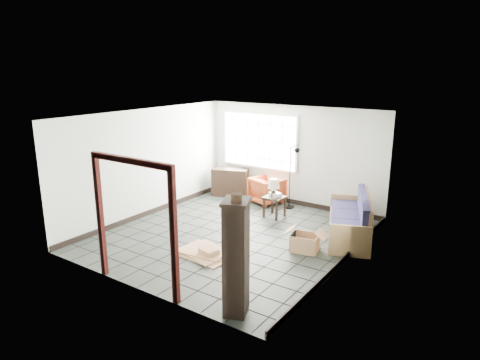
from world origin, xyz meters
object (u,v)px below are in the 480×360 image
Objects in this scene: armchair at (267,189)px; tall_shelf at (236,257)px; futon_sofa at (352,222)px; side_table at (275,200)px.

armchair is 0.44× the size of tall_shelf.
armchair is 5.36m from tall_shelf.
side_table is at bearing 152.76° from futon_sofa.
futon_sofa is at bearing -5.57° from side_table.
armchair is 1.53× the size of side_table.
side_table is at bearing 89.29° from tall_shelf.
tall_shelf is (1.63, -3.98, 0.48)m from side_table.
tall_shelf is (2.32, -4.80, 0.51)m from armchair.
futon_sofa is 4.46× the size of side_table.
futon_sofa is 2.92× the size of armchair.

